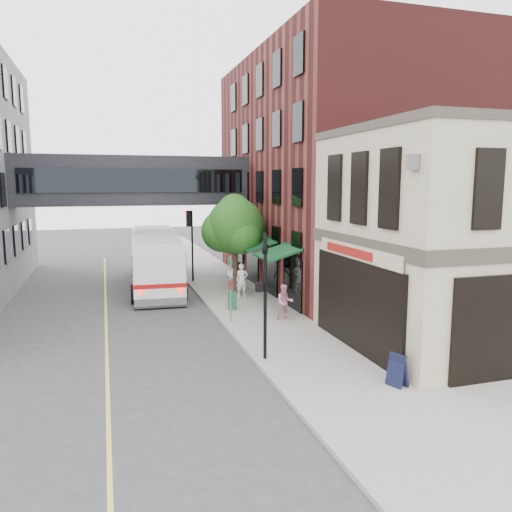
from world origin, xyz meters
TOP-DOWN VIEW (x-y plane):
  - ground at (0.00, 0.00)m, footprint 120.00×120.00m
  - sidewalk_main at (2.00, 14.00)m, footprint 4.00×60.00m
  - corner_building at (8.97, 2.00)m, footprint 10.19×8.12m
  - brick_building at (9.98, 15.00)m, footprint 13.76×18.00m
  - skyway_bridge at (-3.00, 18.00)m, footprint 14.00×3.18m
  - traffic_signal_near at (0.37, 2.00)m, footprint 0.44×0.22m
  - traffic_signal_far at (0.26, 17.00)m, footprint 0.53×0.28m
  - street_sign_pole at (0.39, 7.00)m, footprint 0.08×0.75m
  - street_tree at (2.19, 13.22)m, footprint 3.80×3.20m
  - lane_marking at (-5.00, 10.00)m, footprint 0.12×40.00m
  - bus at (-1.95, 16.72)m, footprint 3.53×12.26m
  - pedestrian_a at (2.24, 11.81)m, footprint 0.70×0.49m
  - pedestrian_b at (2.86, 6.66)m, footprint 0.86×0.72m
  - pedestrian_c at (2.54, 13.73)m, footprint 1.09×0.69m
  - newspaper_box at (1.03, 9.19)m, footprint 0.52×0.49m
  - sandwich_board at (3.54, -1.50)m, footprint 0.54×0.66m

SIDE VIEW (x-z plane):
  - ground at x=0.00m, z-range 0.00..0.00m
  - lane_marking at x=-5.00m, z-range 0.00..0.01m
  - sidewalk_main at x=2.00m, z-range 0.00..0.15m
  - newspaper_box at x=1.03m, z-range 0.15..1.01m
  - sandwich_board at x=3.54m, z-range 0.15..1.17m
  - pedestrian_c at x=2.54m, z-range 0.15..1.77m
  - pedestrian_b at x=2.86m, z-range 0.15..1.77m
  - pedestrian_a at x=2.24m, z-range 0.15..1.97m
  - bus at x=-1.95m, z-range 0.20..3.46m
  - street_sign_pole at x=0.39m, z-range 0.43..3.43m
  - traffic_signal_near at x=0.37m, z-range 0.68..5.28m
  - traffic_signal_far at x=0.26m, z-range 1.09..5.59m
  - street_tree at x=2.19m, z-range 1.11..6.71m
  - corner_building at x=8.97m, z-range -0.01..8.44m
  - skyway_bridge at x=-3.00m, z-range 5.00..8.00m
  - brick_building at x=9.98m, z-range -0.01..13.99m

